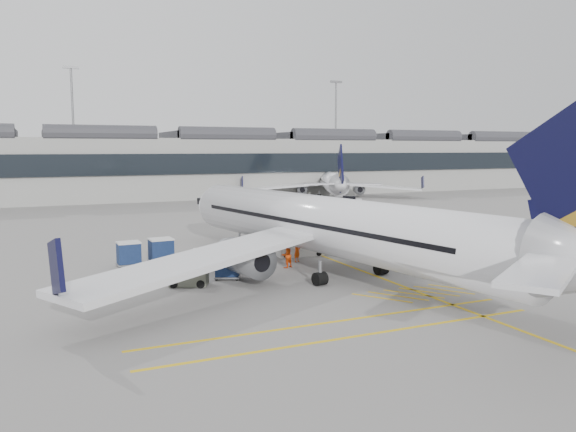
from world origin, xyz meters
name	(u,v)px	position (x,y,z in m)	size (l,w,h in m)	color
ground	(238,284)	(0.00, 0.00, 0.00)	(220.00, 220.00, 0.00)	gray
terminal	(109,165)	(0.00, 71.93, 6.14)	(200.00, 20.45, 12.40)	#9E9E99
light_masts	(91,122)	(-1.67, 86.00, 14.49)	(113.00, 0.60, 25.45)	slate
apron_markings	(305,250)	(10.00, 10.00, 0.01)	(0.25, 60.00, 0.01)	gold
airliner_main	(334,227)	(7.43, 0.02, 3.52)	(40.53, 44.67, 11.97)	silver
airliner_far	(331,182)	(38.51, 57.72, 2.91)	(31.74, 35.08, 9.91)	silver
belt_loader	(298,249)	(8.21, 7.70, 0.58)	(4.95, 1.96, 1.99)	silver
baggage_cart_a	(227,265)	(-0.10, 1.87, 0.99)	(2.20, 2.04, 1.85)	gray
baggage_cart_b	(203,259)	(-0.97, 5.28, 0.87)	(1.88, 1.72, 1.62)	gray
baggage_cart_c	(129,253)	(-5.86, 9.11, 1.05)	(1.91, 1.59, 1.95)	gray
baggage_cart_d	(161,250)	(-3.31, 9.18, 1.09)	(2.02, 1.69, 2.04)	gray
ramp_agent_a	(297,251)	(6.95, 5.28, 0.93)	(0.68, 0.44, 1.86)	#DE440B
ramp_agent_b	(286,255)	(5.23, 3.56, 1.00)	(0.97, 0.76, 2.00)	#EF480C
pushback_tug	(189,277)	(-3.10, 0.98, 0.62)	(2.89, 2.40, 1.39)	#535649
safety_cone_nose	(264,226)	(11.53, 24.25, 0.25)	(0.37, 0.37, 0.51)	#F24C0A
safety_cone_engine	(357,253)	(12.67, 5.33, 0.28)	(0.40, 0.40, 0.56)	#F24C0A
service_van_mid	(259,214)	(13.78, 31.40, 0.84)	(3.27, 4.06, 1.87)	silver
service_van_right	(349,203)	(31.52, 39.02, 0.89)	(4.33, 3.61, 1.99)	silver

